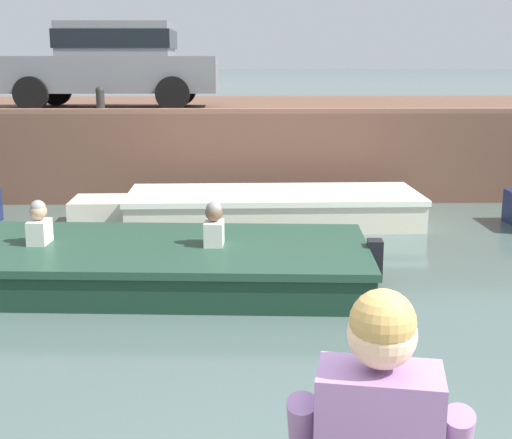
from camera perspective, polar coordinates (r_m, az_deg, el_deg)
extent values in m
plane|color=#4C605B|center=(7.59, 3.22, -5.82)|extent=(400.00, 400.00, 0.00)
cube|color=brown|center=(15.03, 0.99, 6.38)|extent=(60.00, 6.00, 1.53)
cube|color=brown|center=(12.09, 1.54, 8.69)|extent=(60.00, 0.24, 0.08)
cube|color=silver|center=(10.70, 1.40, 0.75)|extent=(4.30, 1.64, 0.40)
cube|color=silver|center=(10.84, -12.24, 0.62)|extent=(0.87, 0.87, 0.40)
cube|color=white|center=(10.65, 1.40, 2.00)|extent=(4.36, 1.70, 0.08)
cube|color=brown|center=(10.69, 3.11, 1.49)|extent=(0.27, 1.40, 0.06)
cube|color=#193828|center=(8.02, -11.17, -3.70)|extent=(5.59, 2.37, 0.35)
cube|color=#244836|center=(7.97, -11.24, -2.21)|extent=(5.66, 2.43, 0.08)
cube|color=brown|center=(7.91, -8.30, -2.96)|extent=(0.34, 1.87, 0.06)
cube|color=black|center=(7.86, 9.46, -3.22)|extent=(0.17, 0.21, 0.45)
cube|color=silver|center=(8.17, -16.89, -1.56)|extent=(0.22, 0.33, 0.44)
sphere|color=tan|center=(8.11, -17.03, 0.63)|extent=(0.19, 0.19, 0.19)
sphere|color=gray|center=(8.10, -17.05, 0.91)|extent=(0.17, 0.17, 0.17)
cube|color=silver|center=(7.77, -3.36, -1.75)|extent=(0.22, 0.33, 0.44)
sphere|color=brown|center=(7.70, -3.39, 0.55)|extent=(0.19, 0.19, 0.19)
sphere|color=gray|center=(7.69, -3.40, 0.85)|extent=(0.17, 0.17, 0.17)
cube|color=slate|center=(13.67, -11.61, 11.33)|extent=(3.97, 1.67, 0.64)
cube|color=slate|center=(13.65, -11.05, 13.95)|extent=(1.99, 1.46, 0.60)
cube|color=black|center=(13.65, -11.05, 13.95)|extent=(2.07, 1.49, 0.33)
cylinder|color=black|center=(13.14, -17.57, 9.56)|extent=(0.60, 0.18, 0.60)
cylinder|color=black|center=(14.77, -15.72, 9.95)|extent=(0.60, 0.18, 0.60)
cylinder|color=black|center=(12.67, -6.69, 9.96)|extent=(0.60, 0.18, 0.60)
cylinder|color=black|center=(14.36, -6.03, 10.28)|extent=(0.60, 0.18, 0.60)
cylinder|color=#2D2B28|center=(12.43, -12.34, 9.13)|extent=(0.14, 0.14, 0.35)
sphere|color=#2D2B28|center=(12.42, -12.38, 10.03)|extent=(0.15, 0.15, 0.15)
sphere|color=beige|center=(2.07, 10.06, -9.03)|extent=(0.20, 0.20, 0.20)
sphere|color=tan|center=(2.05, 10.10, -8.09)|extent=(0.19, 0.19, 0.19)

